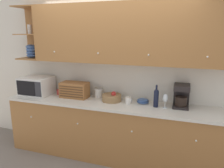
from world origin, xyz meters
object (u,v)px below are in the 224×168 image
at_px(mug_blue_second, 60,92).
at_px(coffee_maker, 181,95).
at_px(bread_box, 75,90).
at_px(fruit_basket, 112,98).
at_px(microwave, 37,86).
at_px(wine_glass, 165,98).
at_px(storage_canister, 99,92).
at_px(wine_bottle, 156,97).
at_px(bowl_stack_on_counter, 143,101).
at_px(mug, 128,100).

xyz_separation_m(mug_blue_second, coffee_maker, (2.03, 0.01, 0.13)).
height_order(bread_box, coffee_maker, coffee_maker).
distance_m(fruit_basket, coffee_maker, 1.05).
xyz_separation_m(microwave, mug_blue_second, (0.38, 0.12, -0.11)).
distance_m(mug_blue_second, wine_glass, 1.82).
relative_size(mug_blue_second, storage_canister, 0.67).
bearing_deg(coffee_maker, storage_canister, 177.55).
height_order(wine_bottle, coffee_maker, coffee_maker).
xyz_separation_m(fruit_basket, wine_glass, (0.83, -0.06, 0.09)).
distance_m(wine_bottle, coffee_maker, 0.37).
relative_size(bread_box, fruit_basket, 1.49).
relative_size(microwave, bowl_stack_on_counter, 2.76).
xyz_separation_m(bread_box, bowl_stack_on_counter, (1.14, 0.06, -0.09)).
height_order(storage_canister, wine_bottle, wine_bottle).
bearing_deg(bread_box, fruit_basket, 0.89).
bearing_deg(wine_bottle, storage_canister, 169.03).
height_order(fruit_basket, mug, fruit_basket).
height_order(microwave, wine_glass, microwave).
xyz_separation_m(bowl_stack_on_counter, wine_bottle, (0.21, -0.11, 0.11)).
relative_size(mug, wine_bottle, 0.33).
height_order(mug, coffee_maker, coffee_maker).
relative_size(microwave, coffee_maker, 1.53).
height_order(microwave, mug, microwave).
bearing_deg(mug, bowl_stack_on_counter, 28.59).
bearing_deg(mug_blue_second, wine_bottle, -4.28).
xyz_separation_m(bread_box, wine_glass, (1.48, -0.05, 0.02)).
relative_size(microwave, wine_glass, 2.43).
bearing_deg(fruit_basket, bread_box, -179.11).
distance_m(storage_canister, bowl_stack_on_counter, 0.77).
xyz_separation_m(mug, wine_bottle, (0.41, -0.00, 0.09)).
relative_size(fruit_basket, wine_glass, 1.45).
bearing_deg(fruit_basket, wine_glass, -4.50).
distance_m(bread_box, storage_canister, 0.40).
height_order(mug, bowl_stack_on_counter, mug).
bearing_deg(microwave, mug_blue_second, 17.63).
height_order(bowl_stack_on_counter, wine_glass, wine_glass).
height_order(wine_glass, coffee_maker, coffee_maker).
bearing_deg(wine_glass, coffee_maker, 32.84).
xyz_separation_m(mug_blue_second, wine_bottle, (1.68, -0.13, 0.10)).
bearing_deg(microwave, bowl_stack_on_counter, 3.29).
bearing_deg(mug, wine_bottle, -0.26).
distance_m(mug_blue_second, fruit_basket, 0.99).
distance_m(microwave, mug_blue_second, 0.41).
bearing_deg(wine_bottle, fruit_basket, 175.21).
relative_size(mug_blue_second, coffee_maker, 0.32).
bearing_deg(wine_bottle, wine_glass, -2.93).
xyz_separation_m(storage_canister, mug, (0.56, -0.19, -0.03)).
relative_size(microwave, mug, 4.72).
bearing_deg(coffee_maker, mug_blue_second, -179.83).
bearing_deg(bowl_stack_on_counter, mug, -151.41).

